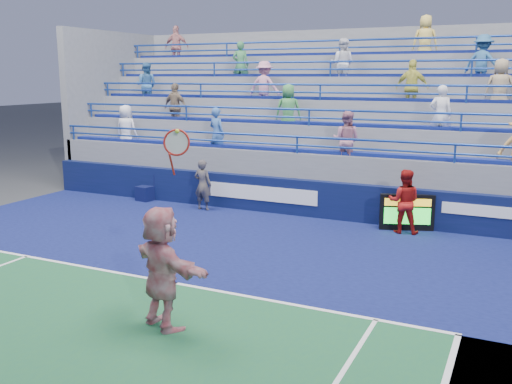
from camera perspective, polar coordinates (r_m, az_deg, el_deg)
The scene contains 8 objects.
ground at distance 11.79m, azimuth -8.08°, elevation -9.12°, with size 120.00×120.00×0.00m, color #333538.
sponsor_wall at distance 17.21m, azimuth 3.83°, elevation -0.50°, with size 18.00×0.32×1.10m.
bleacher_stand at distance 20.55m, azimuth 7.73°, elevation 4.22°, with size 18.00×5.60×6.13m.
serve_speed_board at distance 15.97m, azimuth 14.85°, elevation -1.99°, with size 1.42×0.62×1.00m.
judge_chair at distance 19.52m, azimuth -10.98°, elevation -0.03°, with size 0.57×0.57×0.89m.
tennis_player at distance 9.57m, azimuth -9.36°, elevation -7.46°, with size 2.02×1.37×3.35m.
line_judge at distance 17.81m, azimuth -5.34°, elevation 0.71°, with size 0.58×0.38×1.60m, color #131734.
ball_girl at distance 15.63m, azimuth 14.59°, elevation -0.92°, with size 0.84×0.65×1.72m, color #A31412.
Camera 1 is at (6.15, -9.17, 4.15)m, focal length 40.00 mm.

